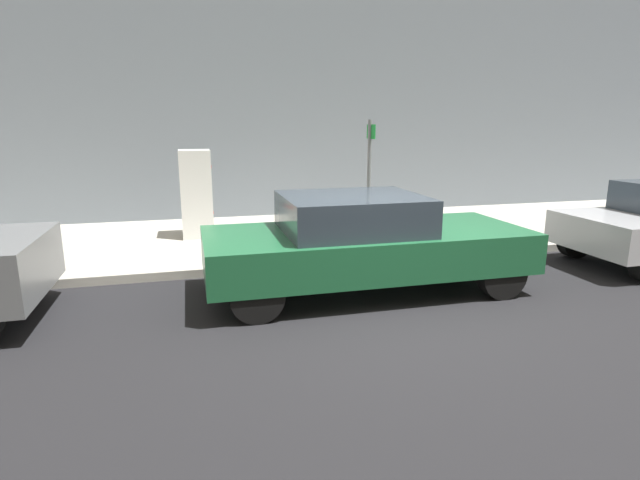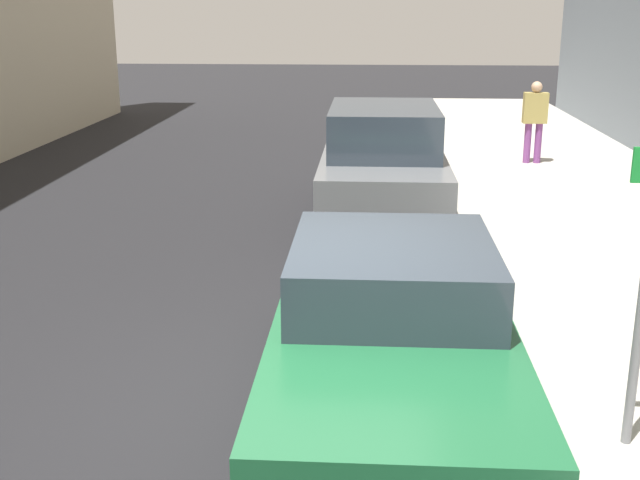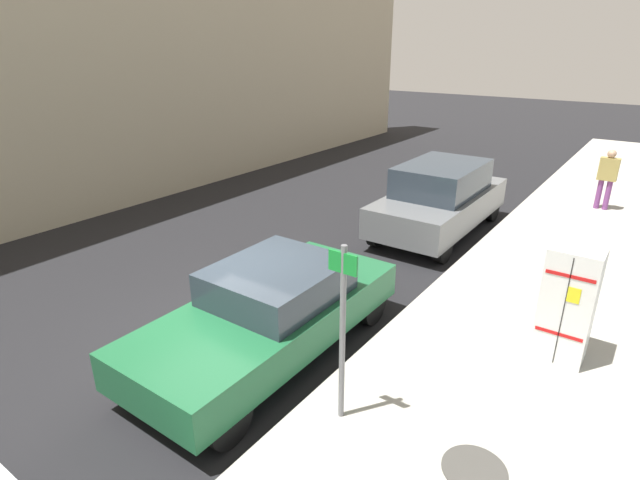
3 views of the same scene
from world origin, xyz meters
name	(u,v)px [view 1 (image 1 of 3)]	position (x,y,z in m)	size (l,w,h in m)	color
ground_plane	(386,309)	(0.00, 0.00, 0.00)	(80.00, 80.00, 0.00)	black
sidewalk_slab	(310,236)	(-4.19, 0.00, 0.07)	(4.43, 44.00, 0.14)	#B2ADA0
building_facade_near	(280,28)	(-7.24, 0.00, 4.62)	(1.67, 39.60, 9.25)	slate
discarded_refrigerator	(196,194)	(-4.41, -2.25, 0.99)	(0.69, 0.60, 1.71)	white
manhole_cover	(335,231)	(-4.15, 0.53, 0.15)	(0.70, 0.70, 0.02)	#47443F
street_sign_post	(369,178)	(-2.52, 0.65, 1.42)	(0.36, 0.07, 2.27)	slate
parked_sedan_green	(363,242)	(-0.80, -0.05, 0.72)	(1.85, 4.52, 1.38)	#1E6038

